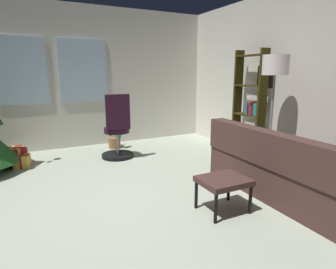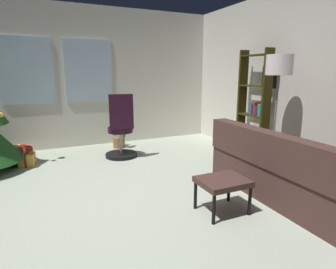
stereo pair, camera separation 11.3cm
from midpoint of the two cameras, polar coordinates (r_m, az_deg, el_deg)
ground_plane at (r=3.28m, az=-8.81°, el=-15.51°), size 5.51×6.05×0.10m
wall_back_with_windows at (r=5.90m, az=-18.86°, el=10.84°), size 5.51×0.12×2.74m
wall_right_with_frames at (r=4.58m, az=26.58°, el=9.82°), size 0.12×6.05×2.74m
couch at (r=3.75m, az=25.35°, el=-7.25°), size 1.68×2.11×0.83m
footstool at (r=3.11m, az=10.12°, el=-9.58°), size 0.51×0.42×0.38m
gift_box_red at (r=5.33m, az=-28.89°, el=-3.73°), size 0.35×0.38×0.28m
gift_box_green at (r=5.57m, az=-30.94°, el=-3.89°), size 0.34×0.34×0.17m
gift_box_gold at (r=5.09m, az=-28.02°, el=-4.79°), size 0.26×0.28×0.20m
office_chair at (r=4.96m, az=-10.85°, el=0.23°), size 0.56×0.56×1.13m
bookshelf at (r=5.09m, az=15.45°, el=4.53°), size 0.18×0.64×1.86m
floor_lamp at (r=4.34m, az=20.14°, el=11.55°), size 0.37×0.37×1.72m
potted_plant at (r=5.71m, az=-11.39°, el=-0.33°), size 0.26×0.47×0.65m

